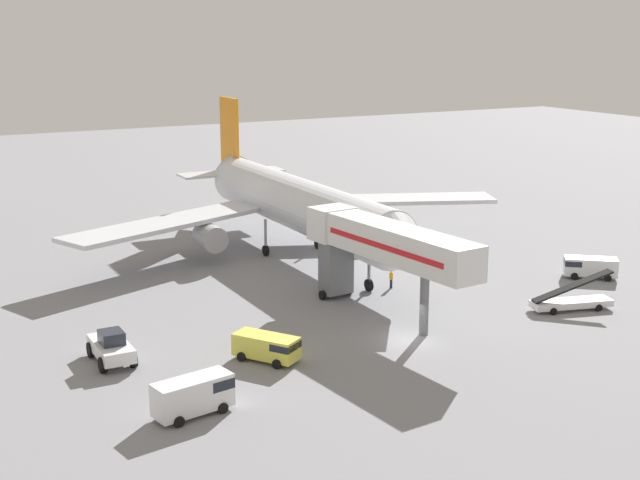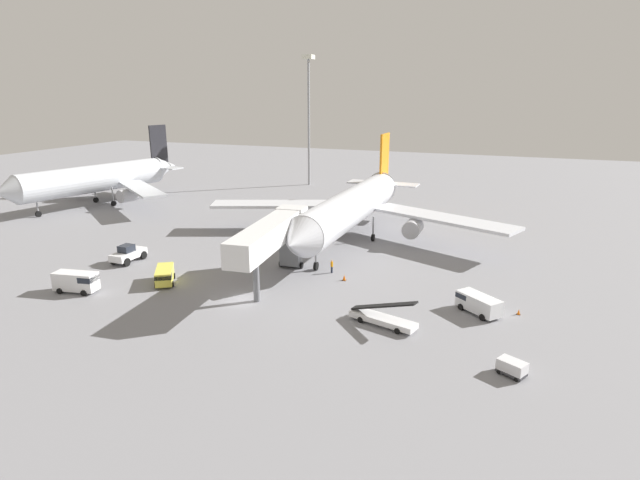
% 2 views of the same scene
% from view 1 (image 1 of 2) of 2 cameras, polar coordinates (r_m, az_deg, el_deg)
% --- Properties ---
extents(ground_plane, '(300.00, 300.00, 0.00)m').
position_cam_1_polar(ground_plane, '(66.03, 5.93, -6.56)').
color(ground_plane, gray).
extents(airplane_at_gate, '(48.98, 45.26, 14.95)m').
position_cam_1_polar(airplane_at_gate, '(89.22, -1.69, 2.44)').
color(airplane_at_gate, silver).
rests_on(airplane_at_gate, ground).
extents(jet_bridge, '(5.08, 18.92, 7.90)m').
position_cam_1_polar(jet_bridge, '(69.63, 3.94, -0.28)').
color(jet_bridge, silver).
rests_on(jet_bridge, ground).
extents(pushback_tug, '(2.52, 5.03, 2.37)m').
position_cam_1_polar(pushback_tug, '(62.85, -13.56, -6.87)').
color(pushback_tug, white).
rests_on(pushback_tug, ground).
extents(belt_loader_truck, '(7.08, 3.51, 3.25)m').
position_cam_1_polar(belt_loader_truck, '(75.23, 16.20, -3.87)').
color(belt_loader_truck, white).
rests_on(belt_loader_truck, ground).
extents(service_van_far_right, '(5.15, 2.72, 2.34)m').
position_cam_1_polar(service_van_far_right, '(53.73, -8.22, -9.98)').
color(service_van_far_right, white).
rests_on(service_van_far_right, ground).
extents(service_van_outer_left, '(4.14, 4.95, 1.86)m').
position_cam_1_polar(service_van_outer_left, '(61.46, -3.44, -7.00)').
color(service_van_outer_left, '#E5DB4C').
rests_on(service_van_outer_left, ground).
extents(service_van_far_center, '(4.95, 4.53, 1.93)m').
position_cam_1_polar(service_van_far_center, '(85.20, 17.26, -1.66)').
color(service_van_far_center, white).
rests_on(service_van_far_center, ground).
extents(ground_crew_worker_foreground, '(0.42, 0.42, 1.71)m').
position_cam_1_polar(ground_crew_worker_foreground, '(78.44, 4.70, -2.54)').
color(ground_crew_worker_foreground, '#1E2333').
rests_on(ground_crew_worker_foreground, ground).
extents(safety_cone_alpha, '(0.38, 0.38, 0.59)m').
position_cam_1_polar(safety_cone_alpha, '(88.96, 18.56, -1.67)').
color(safety_cone_alpha, black).
rests_on(safety_cone_alpha, ground).
extents(safety_cone_bravo, '(0.48, 0.48, 0.73)m').
position_cam_1_polar(safety_cone_bravo, '(78.27, 6.93, -3.05)').
color(safety_cone_bravo, black).
rests_on(safety_cone_bravo, ground).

